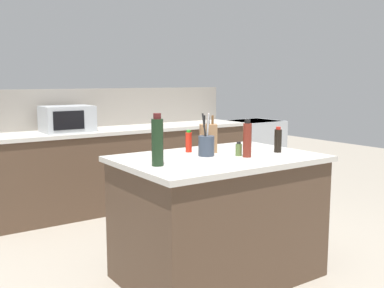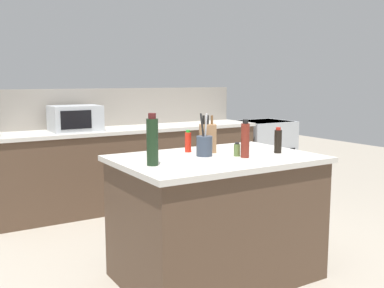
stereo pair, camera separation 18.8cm
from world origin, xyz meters
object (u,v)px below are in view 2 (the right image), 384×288
(range_oven, at_px, (263,152))
(knife_block, at_px, (208,138))
(microwave, at_px, (75,118))
(spice_jar_oregano, at_px, (237,150))
(soy_sauce_bottle, at_px, (278,141))
(utensil_crock, at_px, (204,145))
(vinegar_bottle, at_px, (245,140))
(wine_bottle, at_px, (152,141))
(hot_sauce_bottle, at_px, (188,142))

(range_oven, height_order, knife_block, knife_block)
(microwave, relative_size, spice_jar_oregano, 5.11)
(microwave, distance_m, soy_sauce_bottle, 2.48)
(microwave, xyz_separation_m, spice_jar_oregano, (0.52, -2.27, -0.09))
(utensil_crock, distance_m, spice_jar_oregano, 0.25)
(soy_sauce_bottle, bearing_deg, range_oven, 51.59)
(soy_sauce_bottle, bearing_deg, vinegar_bottle, -175.05)
(vinegar_bottle, bearing_deg, knife_block, 106.46)
(soy_sauce_bottle, distance_m, wine_bottle, 1.06)
(microwave, xyz_separation_m, knife_block, (0.44, -2.00, -0.03))
(knife_block, bearing_deg, wine_bottle, -126.87)
(knife_block, xyz_separation_m, hot_sauce_bottle, (-0.12, 0.09, -0.03))
(spice_jar_oregano, height_order, hot_sauce_bottle, hot_sauce_bottle)
(spice_jar_oregano, height_order, vinegar_bottle, vinegar_bottle)
(knife_block, distance_m, hot_sauce_bottle, 0.16)
(range_oven, height_order, wine_bottle, wine_bottle)
(vinegar_bottle, bearing_deg, utensil_crock, 136.05)
(soy_sauce_bottle, height_order, wine_bottle, wine_bottle)
(range_oven, height_order, hot_sauce_bottle, hot_sauce_bottle)
(range_oven, bearing_deg, hot_sauce_bottle, -141.55)
(range_oven, relative_size, utensil_crock, 2.87)
(knife_block, xyz_separation_m, vinegar_bottle, (0.10, -0.34, 0.02))
(knife_block, height_order, utensil_crock, utensil_crock)
(hot_sauce_bottle, bearing_deg, vinegar_bottle, -62.48)
(microwave, bearing_deg, utensil_crock, -81.48)
(utensil_crock, xyz_separation_m, wine_bottle, (-0.49, -0.13, 0.08))
(microwave, height_order, utensil_crock, utensil_crock)
(range_oven, distance_m, vinegar_bottle, 3.26)
(hot_sauce_bottle, bearing_deg, microwave, 99.27)
(microwave, height_order, knife_block, knife_block)
(knife_block, relative_size, vinegar_bottle, 1.04)
(knife_block, bearing_deg, range_oven, 71.11)
(range_oven, bearing_deg, spice_jar_oregano, -134.08)
(utensil_crock, relative_size, spice_jar_oregano, 3.05)
(knife_block, bearing_deg, soy_sauce_bottle, -5.16)
(microwave, height_order, soy_sauce_bottle, microwave)
(knife_block, xyz_separation_m, wine_bottle, (-0.61, -0.26, 0.05))
(spice_jar_oregano, relative_size, hot_sauce_bottle, 0.60)
(microwave, bearing_deg, wine_bottle, -94.41)
(microwave, height_order, vinegar_bottle, microwave)
(utensil_crock, bearing_deg, wine_bottle, -165.26)
(hot_sauce_bottle, bearing_deg, range_oven, 38.45)
(spice_jar_oregano, bearing_deg, wine_bottle, 179.90)
(utensil_crock, xyz_separation_m, vinegar_bottle, (0.22, -0.21, 0.05))
(spice_jar_oregano, bearing_deg, knife_block, 108.43)
(hot_sauce_bottle, bearing_deg, wine_bottle, -144.00)
(utensil_crock, distance_m, hot_sauce_bottle, 0.22)
(range_oven, height_order, spice_jar_oregano, spice_jar_oregano)
(range_oven, height_order, microwave, microwave)
(range_oven, xyz_separation_m, vinegar_bottle, (-2.18, -2.35, 0.60))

